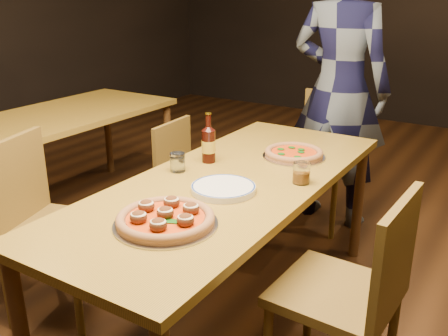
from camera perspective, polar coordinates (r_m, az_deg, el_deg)
The scene contains 14 objects.
ground at distance 2.68m, azimuth 0.59°, elevation -16.40°, with size 9.00×9.00×0.00m, color black.
table_main at distance 2.34m, azimuth 0.65°, elevation -2.91°, with size 0.80×2.00×0.75m.
table_left at distance 3.66m, azimuth -20.04°, elevation 4.31°, with size 0.80×2.00×0.75m.
chair_main_nw at distance 2.59m, azimuth -18.38°, elevation -6.48°, with size 0.45×0.45×0.96m, color brown, non-canonical shape.
chair_main_sw at distance 3.15m, azimuth -3.03°, elevation -1.85°, with size 0.39×0.39×0.84m, color brown, non-canonical shape.
chair_main_e at distance 2.05m, azimuth 12.66°, elevation -13.55°, with size 0.44×0.44×0.95m, color brown, non-canonical shape.
chair_end at distance 3.51m, azimuth 10.93°, elevation 1.05°, with size 0.44×0.44×0.95m, color brown, non-canonical shape.
pizza_meatball at distance 1.88m, azimuth -6.71°, elevation -5.74°, with size 0.39×0.39×0.07m.
pizza_margherita at distance 2.64m, azimuth 7.99°, elevation 1.68°, with size 0.33×0.33×0.04m.
plate_stack at distance 2.17m, azimuth -0.07°, elevation -2.35°, with size 0.28×0.28×0.03m, color white.
beer_bottle at distance 2.52m, azimuth -1.77°, elevation 2.64°, with size 0.07×0.07×0.25m.
water_glass at distance 2.41m, azimuth -5.32°, elevation 0.67°, with size 0.07×0.07×0.09m, color white.
amber_glass at distance 2.28m, azimuth 8.84°, elevation -0.56°, with size 0.08×0.08×0.10m, color #8F5110.
diner at distance 3.49m, azimuth 13.07°, elevation 8.78°, with size 0.69×0.45×1.89m, color black.
Camera 1 is at (1.13, -1.84, 1.59)m, focal length 40.00 mm.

